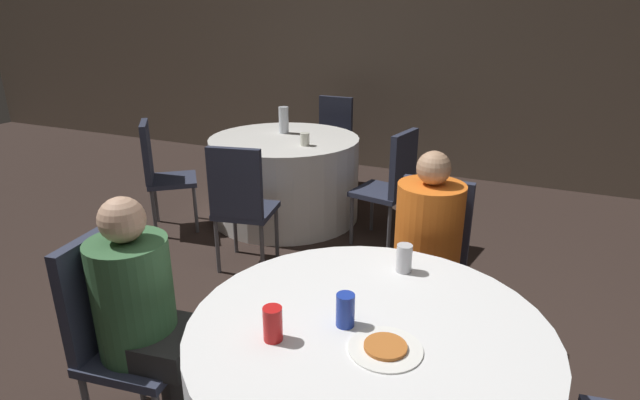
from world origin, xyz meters
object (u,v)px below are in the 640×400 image
Objects in this scene: person_green_jacket at (153,328)px; soda_can_red at (273,324)px; chair_near_west at (118,323)px; person_orange_shirt at (424,260)px; chair_far_southwest at (159,167)px; chair_far_east at (393,179)px; chair_near_north at (430,251)px; bottle_far at (284,120)px; table_far at (285,178)px; chair_far_south at (241,199)px; soda_can_blue at (345,310)px; pizza_plate_near at (385,348)px; soda_can_silver at (404,258)px; chair_far_north at (333,134)px.

person_green_jacket reaches higher than soda_can_red.
person_orange_shirt reaches higher than chair_near_west.
chair_far_southwest and chair_far_east have the same top height.
chair_near_west is 1.00× the size of chair_far_east.
chair_near_north is at bearing -90.00° from person_orange_shirt.
bottle_far reaches higher than soda_can_red.
chair_near_north is at bearing -41.40° from bottle_far.
chair_far_south is at bearing -78.47° from table_far.
soda_can_blue is at bearing 14.59° from chair_far_southwest.
soda_can_blue is (1.33, -1.37, 0.25)m from chair_far_south.
person_orange_shirt reaches higher than pizza_plate_near.
soda_can_silver is (2.47, -1.27, 0.25)m from chair_far_southwest.
chair_far_south is 3.94× the size of bottle_far.
chair_far_south reaches higher than pizza_plate_near.
soda_can_blue is at bearing 42.78° from soda_can_red.
chair_far_south is (0.22, -1.06, 0.19)m from table_far.
chair_far_east reaches higher than soda_can_red.
soda_can_blue is at bearing -157.61° from chair_far_east.
chair_far_southwest is 1.18m from bottle_far.
chair_near_west is 3.94× the size of bottle_far.
person_green_jacket reaches higher than bottle_far.
person_orange_shirt is at bearing 126.82° from chair_near_west.
chair_far_east reaches higher than soda_can_silver.
chair_near_west and chair_far_south have the same top height.
soda_can_blue is at bearing 88.74° from person_green_jacket.
pizza_plate_near is 2.01× the size of soda_can_blue.
bottle_far is at bearing 118.36° from table_far.
chair_near_north is 1.32m from soda_can_red.
soda_can_silver is at bearing -152.11° from chair_far_east.
person_orange_shirt reaches higher than chair_far_east.
soda_can_blue is (-0.07, -1.09, 0.25)m from chair_near_north.
soda_can_silver is at bearing 80.12° from soda_can_blue.
person_orange_shirt is (2.46, -0.82, 0.03)m from chair_far_southwest.
soda_can_silver is (0.01, -0.46, 0.22)m from person_orange_shirt.
chair_far_southwest is 7.79× the size of soda_can_red.
chair_near_north and chair_far_east have the same top height.
chair_near_west is (0.57, -2.55, 0.19)m from table_far.
chair_near_north is 1.19m from pizza_plate_near.
person_green_jacket is 1.08m from soda_can_silver.
person_orange_shirt is (1.40, -0.44, 0.03)m from chair_far_south.
person_green_jacket is at bearing 1.41° from chair_far_southwest.
chair_near_west is 7.79× the size of soda_can_blue.
chair_near_north is 2.54m from chair_far_southwest.
chair_far_north is at bearing 83.79° from bottle_far.
person_orange_shirt is at bearing 85.47° from soda_can_blue.
person_green_jacket is at bearing 101.99° from chair_far_north.
chair_near_west is at bearing -177.49° from pizza_plate_near.
soda_can_blue is at bearing 85.89° from chair_near_north.
chair_near_west reaches higher than soda_can_red.
person_orange_shirt reaches higher than person_green_jacket.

